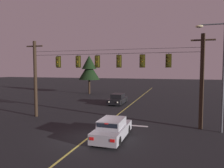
# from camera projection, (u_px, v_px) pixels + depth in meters

# --- Properties ---
(ground_plane) EXTENTS (180.00, 180.00, 0.00)m
(ground_plane) POSITION_uv_depth(u_px,v_px,m) (88.00, 138.00, 14.65)
(ground_plane) COLOR black
(lane_centre_stripe) EXTENTS (0.14, 60.00, 0.01)m
(lane_centre_stripe) POSITION_uv_depth(u_px,v_px,m) (124.00, 110.00, 24.79)
(lane_centre_stripe) COLOR #D1C64C
(lane_centre_stripe) RESTS_ON ground
(stop_bar_paint) EXTENTS (3.40, 0.36, 0.01)m
(stop_bar_paint) POSITION_uv_depth(u_px,v_px,m) (128.00, 125.00, 17.94)
(stop_bar_paint) COLOR silver
(stop_bar_paint) RESTS_ON ground
(signal_span_assembly) EXTENTS (17.14, 0.32, 7.50)m
(signal_span_assembly) POSITION_uv_depth(u_px,v_px,m) (109.00, 79.00, 18.78)
(signal_span_assembly) COLOR #2D2116
(signal_span_assembly) RESTS_ON ground
(traffic_light_leftmost) EXTENTS (0.48, 0.41, 1.22)m
(traffic_light_leftmost) POSITION_uv_depth(u_px,v_px,m) (58.00, 62.00, 20.13)
(traffic_light_leftmost) COLOR black
(traffic_light_left_inner) EXTENTS (0.48, 0.41, 1.22)m
(traffic_light_left_inner) POSITION_uv_depth(u_px,v_px,m) (78.00, 62.00, 19.53)
(traffic_light_left_inner) COLOR black
(traffic_light_centre) EXTENTS (0.48, 0.41, 1.22)m
(traffic_light_centre) POSITION_uv_depth(u_px,v_px,m) (97.00, 61.00, 18.98)
(traffic_light_centre) COLOR black
(traffic_light_right_inner) EXTENTS (0.48, 0.41, 1.22)m
(traffic_light_right_inner) POSITION_uv_depth(u_px,v_px,m) (119.00, 61.00, 18.39)
(traffic_light_right_inner) COLOR black
(traffic_light_rightmost) EXTENTS (0.48, 0.41, 1.22)m
(traffic_light_rightmost) POSITION_uv_depth(u_px,v_px,m) (142.00, 61.00, 17.80)
(traffic_light_rightmost) COLOR black
(traffic_light_far_right) EXTENTS (0.48, 0.41, 1.22)m
(traffic_light_far_right) POSITION_uv_depth(u_px,v_px,m) (168.00, 61.00, 17.17)
(traffic_light_far_right) COLOR black
(car_waiting_near_lane) EXTENTS (1.80, 4.33, 1.39)m
(car_waiting_near_lane) POSITION_uv_depth(u_px,v_px,m) (112.00, 129.00, 14.44)
(car_waiting_near_lane) COLOR #A5A5AD
(car_waiting_near_lane) RESTS_ON ground
(car_oncoming_lead) EXTENTS (1.80, 4.42, 1.39)m
(car_oncoming_lead) POSITION_uv_depth(u_px,v_px,m) (118.00, 99.00, 28.77)
(car_oncoming_lead) COLOR black
(car_oncoming_lead) RESTS_ON ground
(street_lamp_corner) EXTENTS (2.11, 0.30, 8.16)m
(street_lamp_corner) POSITION_uv_depth(u_px,v_px,m) (219.00, 67.00, 15.60)
(street_lamp_corner) COLOR #4C4F54
(street_lamp_corner) RESTS_ON ground
(tree_verge_far) EXTENTS (4.04, 4.04, 7.36)m
(tree_verge_far) POSITION_uv_depth(u_px,v_px,m) (89.00, 69.00, 40.36)
(tree_verge_far) COLOR #332316
(tree_verge_far) RESTS_ON ground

